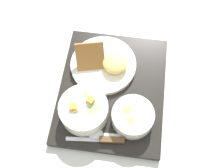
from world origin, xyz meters
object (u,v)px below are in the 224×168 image
plate_main (104,64)px  spoon (102,134)px  knife (108,140)px  bowl_soup (133,117)px  bowl_salad (84,110)px

plate_main → spoon: 0.23m
plate_main → knife: size_ratio=1.24×
plate_main → spoon: size_ratio=1.58×
plate_main → spoon: (-0.23, -0.03, -0.01)m
bowl_soup → plate_main: bearing=32.2°
plate_main → spoon: bearing=-173.7°
bowl_soup → plate_main: size_ratio=0.58×
bowl_salad → knife: bowl_salad is taller
bowl_soup → bowl_salad: bearing=89.6°
bowl_salad → plate_main: (0.17, -0.03, -0.02)m
bowl_salad → plate_main: size_ratio=0.67×
bowl_soup → plate_main: plate_main is taller
knife → spoon: size_ratio=1.27×
bowl_soup → knife: size_ratio=0.73×
spoon → knife: bearing=142.5°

